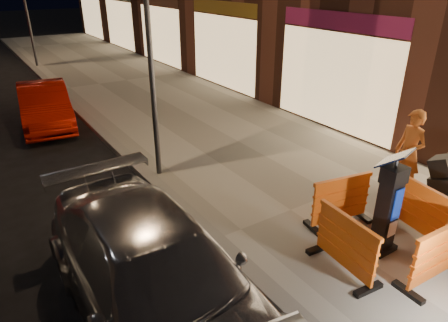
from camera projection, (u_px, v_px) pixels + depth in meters
ground_plane at (218, 245)px, 7.27m from camera, size 120.00×120.00×0.00m
sidewalk at (333, 196)px, 8.73m from camera, size 6.00×60.00×0.15m
kerb at (218, 242)px, 7.23m from camera, size 0.30×60.00×0.15m
parking_kiosk at (388, 205)px, 6.55m from camera, size 0.63×0.63×1.77m
barrier_front at (438, 255)px, 6.00m from camera, size 1.29×0.58×0.99m
barrier_back at (341, 201)px, 7.43m from camera, size 1.34×0.75×0.99m
barrier_kerbside at (346, 244)px, 6.24m from camera, size 0.64×1.31×0.99m
barrier_bldgside at (418, 209)px, 7.19m from camera, size 0.73×1.34×0.99m
car_silver at (162, 320)px, 5.70m from camera, size 2.14×5.23×1.52m
car_red at (49, 125)px, 13.08m from camera, size 1.93×4.24×1.35m
man at (409, 153)px, 8.36m from camera, size 0.56×0.75×1.87m
street_lamp_mid at (149, 45)px, 8.33m from camera, size 0.12×0.12×6.00m
street_lamp_far at (25, 4)px, 19.67m from camera, size 0.12×0.12×6.00m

